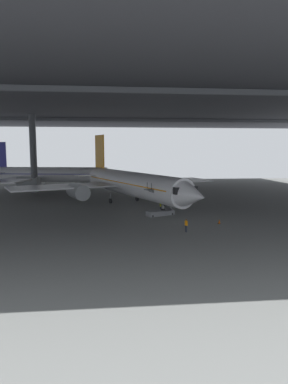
% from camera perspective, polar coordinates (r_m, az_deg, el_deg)
% --- Properties ---
extents(ground_plane, '(110.00, 110.00, 0.00)m').
position_cam_1_polar(ground_plane, '(54.33, -0.62, -2.89)').
color(ground_plane, slate).
extents(hangar_structure, '(121.00, 99.00, 18.37)m').
position_cam_1_polar(hangar_structure, '(67.71, -1.78, 14.16)').
color(hangar_structure, '#4C4F54').
rests_on(hangar_structure, ground_plane).
extents(airplane_main, '(38.87, 38.90, 12.58)m').
position_cam_1_polar(airplane_main, '(58.68, -2.44, 1.46)').
color(airplane_main, white).
rests_on(airplane_main, ground_plane).
extents(boarding_stairs, '(4.63, 3.02, 4.89)m').
position_cam_1_polar(boarding_stairs, '(48.98, 2.71, -3.11)').
color(boarding_stairs, slate).
rests_on(boarding_stairs, ground_plane).
extents(crew_worker_near_nose, '(0.30, 0.54, 1.56)m').
position_cam_1_polar(crew_worker_near_nose, '(39.30, 7.18, -5.52)').
color(crew_worker_near_nose, '#232838').
rests_on(crew_worker_near_nose, ground_plane).
extents(crew_worker_by_stairs, '(0.28, 0.54, 1.73)m').
position_cam_1_polar(crew_worker_by_stairs, '(51.42, 2.82, -2.35)').
color(crew_worker_by_stairs, '#232838').
rests_on(crew_worker_by_stairs, ground_plane).
extents(airplane_distant, '(36.44, 35.59, 11.44)m').
position_cam_1_polar(airplane_distant, '(85.72, -15.92, 2.84)').
color(airplane_distant, white).
rests_on(airplane_distant, ground_plane).
extents(traffic_cone_orange, '(0.36, 0.36, 0.60)m').
position_cam_1_polar(traffic_cone_orange, '(44.58, 12.68, -4.90)').
color(traffic_cone_orange, black).
rests_on(traffic_cone_orange, ground_plane).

